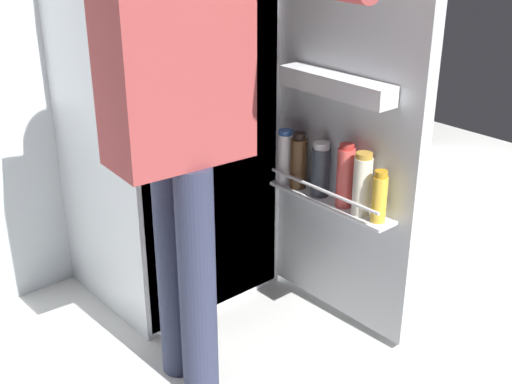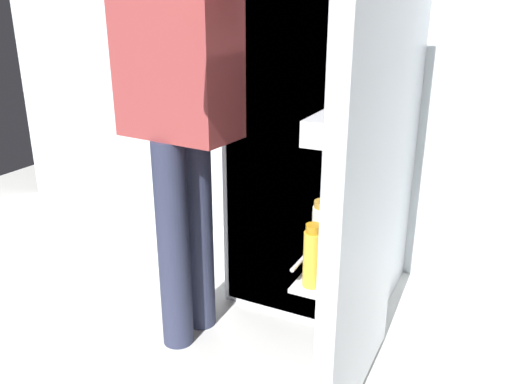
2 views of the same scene
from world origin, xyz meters
name	(u,v)px [view 1 (image 1 of 2)]	position (x,y,z in m)	size (l,w,h in m)	color
ground_plane	(258,336)	(0.00, 0.00, 0.00)	(5.55, 5.55, 0.00)	silver
refrigerator	(180,89)	(0.03, 0.50, 0.87)	(0.73, 1.28, 1.73)	silver
person	(180,106)	(-0.33, -0.03, 0.99)	(0.53, 0.75, 1.65)	#2D334C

